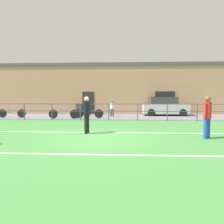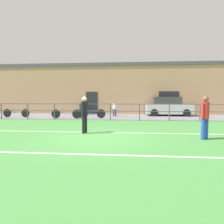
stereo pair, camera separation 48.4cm
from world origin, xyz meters
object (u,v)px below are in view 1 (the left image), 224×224
object	(u,v)px
bicycle_parked_1	(12,113)
bicycle_parked_3	(64,114)
bicycle_parked_0	(89,113)
player_goalkeeper	(87,113)
trash_bin_0	(79,109)
spectator_child	(112,108)
player_striker	(207,114)
parked_car_red	(164,107)

from	to	relation	value
bicycle_parked_1	bicycle_parked_3	distance (m)	4.22
bicycle_parked_0	bicycle_parked_3	world-z (taller)	bicycle_parked_3
player_goalkeeper	bicycle_parked_1	bearing A→B (deg)	56.49
player_goalkeeper	trash_bin_0	world-z (taller)	player_goalkeeper
bicycle_parked_3	trash_bin_0	world-z (taller)	trash_bin_0
bicycle_parked_3	spectator_child	bearing A→B (deg)	29.44
player_striker	bicycle_parked_3	distance (m)	10.14
spectator_child	bicycle_parked_1	distance (m)	7.81
player_striker	bicycle_parked_3	world-z (taller)	player_striker
player_goalkeeper	bicycle_parked_0	size ratio (longest dim) A/B	0.75
bicycle_parked_1	trash_bin_0	xyz separation A→B (m)	(4.62, 3.02, 0.16)
parked_car_red	bicycle_parked_3	distance (m)	8.57
spectator_child	bicycle_parked_3	bearing A→B (deg)	51.74
player_striker	spectator_child	xyz separation A→B (m)	(-4.15, 8.63, -0.20)
parked_car_red	bicycle_parked_3	xyz separation A→B (m)	(-7.96, -3.15, -0.41)
player_goalkeeper	spectator_child	world-z (taller)	player_goalkeeper
player_goalkeeper	spectator_child	xyz separation A→B (m)	(0.72, 7.76, -0.19)
player_goalkeeper	bicycle_parked_0	xyz separation A→B (m)	(-0.94, 6.30, -0.56)
parked_car_red	bicycle_parked_3	bearing A→B (deg)	-158.40
parked_car_red	trash_bin_0	distance (m)	7.55
spectator_child	parked_car_red	bearing A→B (deg)	-142.79
bicycle_parked_0	spectator_child	bearing A→B (deg)	41.27
player_goalkeeper	player_striker	world-z (taller)	player_striker
parked_car_red	bicycle_parked_1	world-z (taller)	parked_car_red
player_goalkeeper	player_striker	xyz separation A→B (m)	(4.88, -0.87, 0.01)
bicycle_parked_3	trash_bin_0	distance (m)	3.54
bicycle_parked_0	trash_bin_0	size ratio (longest dim) A/B	2.17
parked_car_red	bicycle_parked_0	world-z (taller)	parked_car_red
bicycle_parked_0	bicycle_parked_1	xyz separation A→B (m)	(-5.99, 0.00, -0.01)
player_goalkeeper	parked_car_red	bearing A→B (deg)	-21.51
parked_car_red	bicycle_parked_1	bearing A→B (deg)	-167.64
parked_car_red	bicycle_parked_0	distance (m)	6.73
player_striker	bicycle_parked_3	size ratio (longest dim) A/B	0.73
player_striker	player_goalkeeper	bearing A→B (deg)	-52.11
player_goalkeeper	player_striker	size ratio (longest dim) A/B	0.99
spectator_child	bicycle_parked_0	xyz separation A→B (m)	(-1.67, -1.47, -0.37)
player_striker	bicycle_parked_1	bearing A→B (deg)	-73.28
bicycle_parked_0	bicycle_parked_1	bearing A→B (deg)	180.00
spectator_child	parked_car_red	world-z (taller)	parked_car_red
player_goalkeeper	bicycle_parked_3	bearing A→B (deg)	33.97
spectator_child	bicycle_parked_1	world-z (taller)	spectator_child
player_striker	trash_bin_0	xyz separation A→B (m)	(-7.19, 10.19, -0.42)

